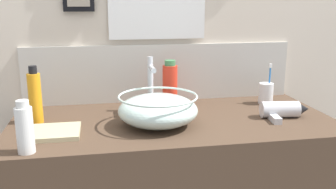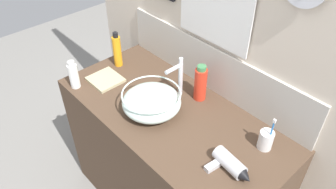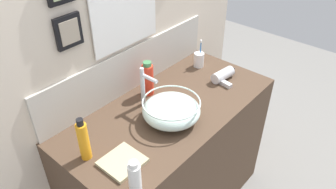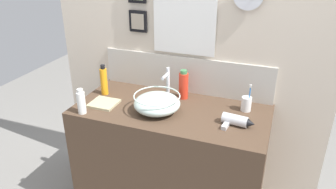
{
  "view_description": "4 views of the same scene",
  "coord_description": "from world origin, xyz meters",
  "px_view_note": "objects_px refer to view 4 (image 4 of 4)",
  "views": [
    {
      "loc": [
        -0.28,
        -1.38,
        1.3
      ],
      "look_at": [
        -0.02,
        0.0,
        0.95
      ],
      "focal_mm": 40.0,
      "sensor_mm": 36.0,
      "label": 1
    },
    {
      "loc": [
        0.89,
        -0.83,
        1.97
      ],
      "look_at": [
        -0.02,
        0.0,
        0.95
      ],
      "focal_mm": 35.0,
      "sensor_mm": 36.0,
      "label": 2
    },
    {
      "loc": [
        -1.06,
        -0.9,
        1.93
      ],
      "look_at": [
        -0.02,
        0.0,
        0.95
      ],
      "focal_mm": 35.0,
      "sensor_mm": 36.0,
      "label": 3
    },
    {
      "loc": [
        0.64,
        -1.76,
        1.83
      ],
      "look_at": [
        -0.02,
        0.0,
        0.95
      ],
      "focal_mm": 35.0,
      "sensor_mm": 36.0,
      "label": 4
    }
  ],
  "objects_px": {
    "lotion_bottle": "(184,85)",
    "soap_dispenser": "(104,81)",
    "shampoo_bottle": "(81,102)",
    "hand_towel": "(104,103)",
    "faucet": "(167,82)",
    "hair_drier": "(237,121)",
    "glass_bowl_sink": "(157,103)",
    "toothbrush_cup": "(246,104)"
  },
  "relations": [
    {
      "from": "faucet",
      "to": "soap_dispenser",
      "type": "xyz_separation_m",
      "value": [
        -0.45,
        -0.07,
        -0.03
      ]
    },
    {
      "from": "soap_dispenser",
      "to": "hand_towel",
      "type": "height_order",
      "value": "soap_dispenser"
    },
    {
      "from": "shampoo_bottle",
      "to": "hair_drier",
      "type": "bearing_deg",
      "value": 11.26
    },
    {
      "from": "hair_drier",
      "to": "toothbrush_cup",
      "type": "relative_size",
      "value": 1.09
    },
    {
      "from": "hair_drier",
      "to": "shampoo_bottle",
      "type": "relative_size",
      "value": 1.2
    },
    {
      "from": "faucet",
      "to": "shampoo_bottle",
      "type": "distance_m",
      "value": 0.57
    },
    {
      "from": "glass_bowl_sink",
      "to": "faucet",
      "type": "bearing_deg",
      "value": 90.0
    },
    {
      "from": "glass_bowl_sink",
      "to": "toothbrush_cup",
      "type": "distance_m",
      "value": 0.57
    },
    {
      "from": "hair_drier",
      "to": "glass_bowl_sink",
      "type": "bearing_deg",
      "value": -179.52
    },
    {
      "from": "glass_bowl_sink",
      "to": "hair_drier",
      "type": "bearing_deg",
      "value": 0.48
    },
    {
      "from": "lotion_bottle",
      "to": "hand_towel",
      "type": "xyz_separation_m",
      "value": [
        -0.46,
        -0.28,
        -0.09
      ]
    },
    {
      "from": "toothbrush_cup",
      "to": "soap_dispenser",
      "type": "relative_size",
      "value": 0.83
    },
    {
      "from": "soap_dispenser",
      "to": "lotion_bottle",
      "type": "distance_m",
      "value": 0.56
    },
    {
      "from": "shampoo_bottle",
      "to": "soap_dispenser",
      "type": "distance_m",
      "value": 0.3
    },
    {
      "from": "faucet",
      "to": "toothbrush_cup",
      "type": "height_order",
      "value": "faucet"
    },
    {
      "from": "glass_bowl_sink",
      "to": "soap_dispenser",
      "type": "height_order",
      "value": "soap_dispenser"
    },
    {
      "from": "faucet",
      "to": "shampoo_bottle",
      "type": "height_order",
      "value": "faucet"
    },
    {
      "from": "soap_dispenser",
      "to": "hand_towel",
      "type": "bearing_deg",
      "value": -61.95
    },
    {
      "from": "glass_bowl_sink",
      "to": "hand_towel",
      "type": "relative_size",
      "value": 1.71
    },
    {
      "from": "lotion_bottle",
      "to": "hand_towel",
      "type": "distance_m",
      "value": 0.55
    },
    {
      "from": "hand_towel",
      "to": "hair_drier",
      "type": "bearing_deg",
      "value": 2.38
    },
    {
      "from": "shampoo_bottle",
      "to": "lotion_bottle",
      "type": "distance_m",
      "value": 0.68
    },
    {
      "from": "faucet",
      "to": "lotion_bottle",
      "type": "relative_size",
      "value": 1.12
    },
    {
      "from": "faucet",
      "to": "glass_bowl_sink",
      "type": "bearing_deg",
      "value": -90.0
    },
    {
      "from": "toothbrush_cup",
      "to": "shampoo_bottle",
      "type": "height_order",
      "value": "toothbrush_cup"
    },
    {
      "from": "shampoo_bottle",
      "to": "hand_towel",
      "type": "bearing_deg",
      "value": 66.36
    },
    {
      "from": "faucet",
      "to": "hand_towel",
      "type": "relative_size",
      "value": 1.32
    },
    {
      "from": "toothbrush_cup",
      "to": "lotion_bottle",
      "type": "xyz_separation_m",
      "value": [
        -0.43,
        0.04,
        0.05
      ]
    },
    {
      "from": "faucet",
      "to": "shampoo_bottle",
      "type": "bearing_deg",
      "value": -139.77
    },
    {
      "from": "faucet",
      "to": "hair_drier",
      "type": "height_order",
      "value": "faucet"
    },
    {
      "from": "lotion_bottle",
      "to": "soap_dispenser",
      "type": "bearing_deg",
      "value": -166.04
    },
    {
      "from": "faucet",
      "to": "shampoo_bottle",
      "type": "relative_size",
      "value": 1.39
    },
    {
      "from": "shampoo_bottle",
      "to": "hand_towel",
      "type": "distance_m",
      "value": 0.18
    },
    {
      "from": "hair_drier",
      "to": "shampoo_bottle",
      "type": "distance_m",
      "value": 0.96
    },
    {
      "from": "glass_bowl_sink",
      "to": "toothbrush_cup",
      "type": "bearing_deg",
      "value": 22.22
    },
    {
      "from": "shampoo_bottle",
      "to": "lotion_bottle",
      "type": "relative_size",
      "value": 0.81
    },
    {
      "from": "soap_dispenser",
      "to": "hand_towel",
      "type": "relative_size",
      "value": 1.26
    },
    {
      "from": "hand_towel",
      "to": "shampoo_bottle",
      "type": "bearing_deg",
      "value": -113.64
    },
    {
      "from": "faucet",
      "to": "shampoo_bottle",
      "type": "xyz_separation_m",
      "value": [
        -0.44,
        -0.37,
        -0.05
      ]
    },
    {
      "from": "faucet",
      "to": "hair_drier",
      "type": "bearing_deg",
      "value": -19.81
    },
    {
      "from": "hair_drier",
      "to": "soap_dispenser",
      "type": "height_order",
      "value": "soap_dispenser"
    },
    {
      "from": "faucet",
      "to": "lotion_bottle",
      "type": "bearing_deg",
      "value": 35.32
    }
  ]
}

